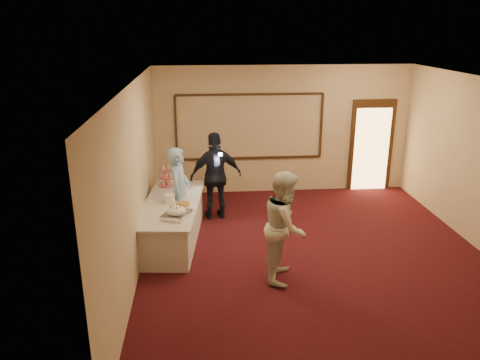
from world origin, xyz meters
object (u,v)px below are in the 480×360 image
object	(u,v)px
pavlova_tray	(176,212)
cupcake_stand	(166,178)
plate_stack_a	(170,199)
woman	(285,226)
buffet_table	(173,221)
plate_stack_b	(180,192)
tart	(183,204)
guest	(216,176)
man	(179,192)

from	to	relation	value
pavlova_tray	cupcake_stand	size ratio (longest dim) A/B	1.30
pavlova_tray	plate_stack_a	xyz separation A→B (m)	(-0.15, 0.67, -0.00)
plate_stack_a	woman	bearing A→B (deg)	-37.92
buffet_table	plate_stack_a	distance (m)	0.47
plate_stack_b	pavlova_tray	bearing A→B (deg)	-91.75
plate_stack_a	tart	distance (m)	0.30
cupcake_stand	plate_stack_a	distance (m)	0.99
guest	woman	bearing A→B (deg)	100.78
man	guest	xyz separation A→B (m)	(0.72, 0.76, 0.05)
buffet_table	guest	size ratio (longest dim) A/B	1.45
man	plate_stack_a	bearing A→B (deg)	163.80
pavlova_tray	plate_stack_a	distance (m)	0.69
buffet_table	guest	xyz separation A→B (m)	(0.85, 1.04, 0.52)
woman	man	bearing A→B (deg)	59.45
pavlova_tray	tart	distance (m)	0.51
plate_stack_b	cupcake_stand	bearing A→B (deg)	114.40
pavlova_tray	plate_stack_b	xyz separation A→B (m)	(0.03, 1.00, -0.01)
guest	plate_stack_b	bearing A→B (deg)	36.09
tart	guest	xyz separation A→B (m)	(0.64, 1.25, 0.11)
cupcake_stand	man	world-z (taller)	man
plate_stack_a	guest	world-z (taller)	guest
man	tart	bearing A→B (deg)	-159.47
plate_stack_b	man	world-z (taller)	man
cupcake_stand	man	distance (m)	0.72
plate_stack_a	tart	world-z (taller)	plate_stack_a
buffet_table	cupcake_stand	distance (m)	1.10
plate_stack_a	tart	bearing A→B (deg)	-35.48
pavlova_tray	man	distance (m)	0.99
guest	plate_stack_a	bearing A→B (deg)	40.08
cupcake_stand	woman	size ratio (longest dim) A/B	0.27
pavlova_tray	cupcake_stand	bearing A→B (deg)	99.02
tart	guest	size ratio (longest dim) A/B	0.16
plate_stack_a	plate_stack_b	xyz separation A→B (m)	(0.18, 0.33, -0.01)
plate_stack_a	pavlova_tray	bearing A→B (deg)	-77.45
buffet_table	tart	distance (m)	0.50
plate_stack_b	guest	bearing A→B (deg)	46.57
plate_stack_a	man	size ratio (longest dim) A/B	0.12
man	woman	size ratio (longest dim) A/B	0.98
plate_stack_b	tart	xyz separation A→B (m)	(0.06, -0.50, -0.05)
buffet_table	pavlova_tray	world-z (taller)	pavlova_tray
plate_stack_b	tart	world-z (taller)	plate_stack_b
tart	man	size ratio (longest dim) A/B	0.16
buffet_table	cupcake_stand	bearing A→B (deg)	98.56
buffet_table	plate_stack_a	world-z (taller)	plate_stack_a
plate_stack_a	man	world-z (taller)	man
pavlova_tray	guest	bearing A→B (deg)	67.23
pavlova_tray	woman	distance (m)	1.89
cupcake_stand	guest	size ratio (longest dim) A/B	0.26
woman	tart	bearing A→B (deg)	67.31
tart	woman	distance (m)	2.07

